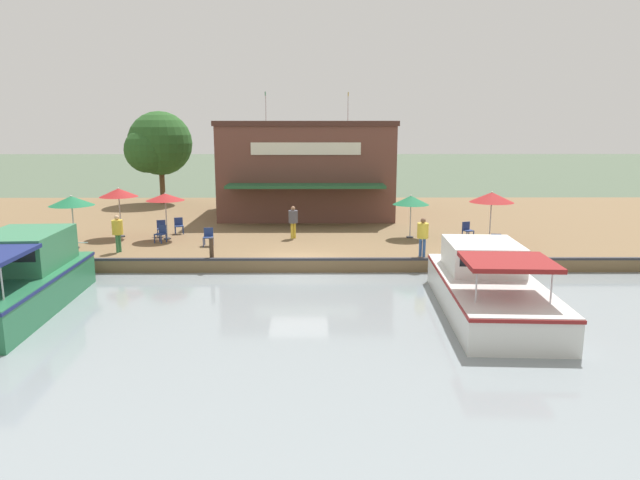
# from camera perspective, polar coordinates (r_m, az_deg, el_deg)

# --- Properties ---
(ground_plane) EXTENTS (220.00, 220.00, 0.00)m
(ground_plane) POSITION_cam_1_polar(r_m,az_deg,el_deg) (24.29, -2.15, -3.47)
(ground_plane) COLOR #4C5B47
(quay_deck) EXTENTS (22.00, 56.00, 0.60)m
(quay_deck) POSITION_cam_1_polar(r_m,az_deg,el_deg) (34.98, -1.59, 1.58)
(quay_deck) COLOR brown
(quay_deck) RESTS_ON ground
(quay_edge_fender) EXTENTS (0.20, 50.40, 0.10)m
(quay_edge_fender) POSITION_cam_1_polar(r_m,az_deg,el_deg) (24.23, -2.15, -1.93)
(quay_edge_fender) COLOR #2D2D33
(quay_edge_fender) RESTS_ON quay_deck
(waterfront_restaurant) EXTENTS (10.43, 10.70, 7.78)m
(waterfront_restaurant) POSITION_cam_1_polar(r_m,az_deg,el_deg) (37.33, -1.30, 7.23)
(waterfront_restaurant) COLOR brown
(waterfront_restaurant) RESTS_ON quay_deck
(patio_umbrella_back_row) EXTENTS (2.01, 2.01, 2.49)m
(patio_umbrella_back_row) POSITION_cam_1_polar(r_m,az_deg,el_deg) (28.62, -23.60, 3.60)
(patio_umbrella_back_row) COLOR #B7B7B7
(patio_umbrella_back_row) RESTS_ON quay_deck
(patio_umbrella_far_corner) EXTENTS (1.84, 1.84, 2.20)m
(patio_umbrella_far_corner) POSITION_cam_1_polar(r_m,az_deg,el_deg) (29.21, 9.09, 3.94)
(patio_umbrella_far_corner) COLOR #B7B7B7
(patio_umbrella_far_corner) RESTS_ON quay_deck
(patio_umbrella_mid_patio_left) EXTENTS (1.90, 1.90, 2.36)m
(patio_umbrella_mid_patio_left) POSITION_cam_1_polar(r_m,az_deg,el_deg) (29.47, -15.22, 4.16)
(patio_umbrella_mid_patio_left) COLOR #B7B7B7
(patio_umbrella_mid_patio_left) RESTS_ON quay_deck
(patio_umbrella_mid_patio_right) EXTENTS (2.12, 2.12, 2.51)m
(patio_umbrella_mid_patio_right) POSITION_cam_1_polar(r_m,az_deg,el_deg) (28.84, 16.80, 4.11)
(patio_umbrella_mid_patio_right) COLOR #B7B7B7
(patio_umbrella_mid_patio_right) RESTS_ON quay_deck
(patio_umbrella_near_quay_edge) EXTENTS (1.92, 1.92, 2.55)m
(patio_umbrella_near_quay_edge) POSITION_cam_1_polar(r_m,az_deg,el_deg) (30.76, -19.50, 4.48)
(patio_umbrella_near_quay_edge) COLOR #B7B7B7
(patio_umbrella_near_quay_edge) RESTS_ON quay_deck
(cafe_chair_back_row_seat) EXTENTS (0.50, 0.50, 0.85)m
(cafe_chair_back_row_seat) POSITION_cam_1_polar(r_m,az_deg,el_deg) (26.73, 17.20, -0.24)
(cafe_chair_back_row_seat) COLOR navy
(cafe_chair_back_row_seat) RESTS_ON quay_deck
(cafe_chair_mid_patio) EXTENTS (0.56, 0.56, 0.85)m
(cafe_chair_mid_patio) POSITION_cam_1_polar(r_m,az_deg,el_deg) (31.09, -13.94, 1.49)
(cafe_chair_mid_patio) COLOR navy
(cafe_chair_mid_patio) RESTS_ON quay_deck
(cafe_chair_beside_entrance) EXTENTS (0.58, 0.58, 0.85)m
(cafe_chair_beside_entrance) POSITION_cam_1_polar(r_m,az_deg,el_deg) (28.93, -15.61, 0.69)
(cafe_chair_beside_entrance) COLOR navy
(cafe_chair_beside_entrance) RESTS_ON quay_deck
(cafe_chair_facing_river) EXTENTS (0.46, 0.46, 0.85)m
(cafe_chair_facing_river) POSITION_cam_1_polar(r_m,az_deg,el_deg) (27.60, -11.11, 0.40)
(cafe_chair_facing_river) COLOR navy
(cafe_chair_facing_river) RESTS_ON quay_deck
(cafe_chair_far_corner_seat) EXTENTS (0.56, 0.56, 0.85)m
(cafe_chair_far_corner_seat) POSITION_cam_1_polar(r_m,az_deg,el_deg) (29.77, 14.51, 1.04)
(cafe_chair_far_corner_seat) COLOR navy
(cafe_chair_far_corner_seat) RESTS_ON quay_deck
(cafe_chair_under_first_umbrella) EXTENTS (0.55, 0.55, 0.85)m
(cafe_chair_under_first_umbrella) POSITION_cam_1_polar(r_m,az_deg,el_deg) (30.46, -15.58, 1.21)
(cafe_chair_under_first_umbrella) COLOR navy
(cafe_chair_under_first_umbrella) RESTS_ON quay_deck
(person_near_entrance) EXTENTS (0.48, 0.48, 1.71)m
(person_near_entrance) POSITION_cam_1_polar(r_m,az_deg,el_deg) (25.07, 10.24, 0.75)
(person_near_entrance) COLOR #2D5193
(person_near_entrance) RESTS_ON quay_deck
(person_mid_patio) EXTENTS (0.47, 0.47, 1.65)m
(person_mid_patio) POSITION_cam_1_polar(r_m,az_deg,el_deg) (28.84, -2.70, 2.17)
(person_mid_patio) COLOR gold
(person_mid_patio) RESTS_ON quay_deck
(person_at_quay_edge) EXTENTS (0.48, 0.48, 1.69)m
(person_at_quay_edge) POSITION_cam_1_polar(r_m,az_deg,el_deg) (27.14, -19.60, 1.04)
(person_at_quay_edge) COLOR #337547
(person_at_quay_edge) RESTS_ON quay_deck
(motorboat_outer_channel) EXTENTS (9.14, 3.57, 2.49)m
(motorboat_outer_channel) POSITION_cam_1_polar(r_m,az_deg,el_deg) (22.37, -27.62, -3.40)
(motorboat_outer_channel) COLOR #287047
(motorboat_outer_channel) RESTS_ON river_water
(motorboat_nearest_quay) EXTENTS (9.31, 3.47, 2.24)m
(motorboat_nearest_quay) POSITION_cam_1_polar(r_m,az_deg,el_deg) (20.66, 16.06, -4.09)
(motorboat_nearest_quay) COLOR silver
(motorboat_nearest_quay) RESTS_ON river_water
(mooring_post) EXTENTS (0.22, 0.22, 0.93)m
(mooring_post) POSITION_cam_1_polar(r_m,az_deg,el_deg) (24.78, -10.80, -0.81)
(mooring_post) COLOR #473323
(mooring_post) RESTS_ON quay_deck
(tree_behind_restaurant) EXTENTS (4.85, 4.62, 6.71)m
(tree_behind_restaurant) POSITION_cam_1_polar(r_m,az_deg,el_deg) (43.52, -16.00, 9.11)
(tree_behind_restaurant) COLOR brown
(tree_behind_restaurant) RESTS_ON quay_deck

